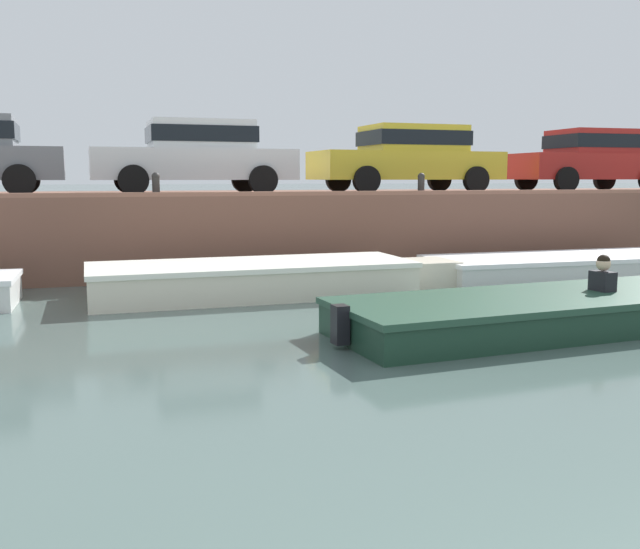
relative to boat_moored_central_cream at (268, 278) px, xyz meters
The scene contains 11 objects.
ground_plane 4.25m from the boat_moored_central_cream, 96.82° to the right, with size 400.00×400.00×0.00m, color #4C605B.
far_quay_wall 4.97m from the boat_moored_central_cream, 95.84° to the left, with size 60.00×6.00×1.60m, color brown.
far_wall_coping 2.50m from the boat_moored_central_cream, 103.86° to the left, with size 60.00×0.24×0.08m, color #925F4C.
boat_moored_central_cream is the anchor object (origin of this frame).
boat_moored_east_white 6.13m from the boat_moored_central_cream, ahead, with size 6.29×1.94×0.45m.
motorboat_passing 4.84m from the boat_moored_central_cream, 49.64° to the right, with size 7.02×2.33×0.94m.
car_centre_white 4.59m from the boat_moored_central_cream, 98.83° to the left, with size 4.25×2.02×1.54m.
car_right_inner_yellow 6.27m from the boat_moored_central_cream, 42.86° to the left, with size 4.44×2.03×1.54m.
car_rightmost_red 10.37m from the boat_moored_central_cream, 23.23° to the left, with size 3.91×1.99×1.54m.
mooring_bollard_mid 3.12m from the boat_moored_central_cream, 126.69° to the left, with size 0.15×0.15×0.45m.
mooring_bollard_east 4.63m from the boat_moored_central_cream, 29.84° to the left, with size 0.15×0.15×0.45m.
Camera 1 is at (-2.14, -1.13, 1.95)m, focal length 40.00 mm.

